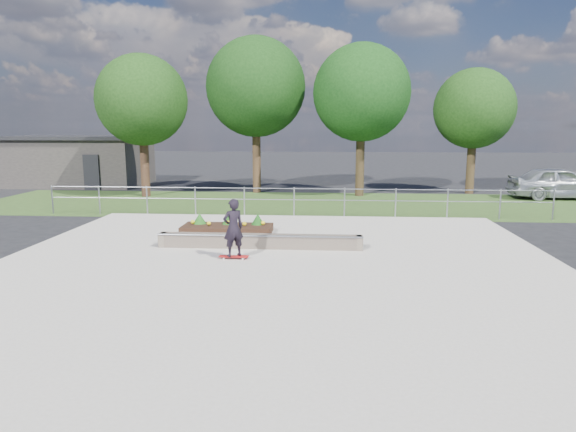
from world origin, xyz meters
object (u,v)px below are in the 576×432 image
object	(u,v)px
grind_ledge	(260,241)
planter_bed	(228,227)
parked_car	(559,183)
skateboarder	(233,228)

from	to	relation	value
grind_ledge	planter_bed	world-z (taller)	planter_bed
grind_ledge	parked_car	distance (m)	17.84
grind_ledge	parked_car	xyz separation A→B (m)	(13.49, 11.67, 0.55)
planter_bed	parked_car	distance (m)	17.66
parked_car	skateboarder	bearing A→B (deg)	132.47
grind_ledge	planter_bed	xyz separation A→B (m)	(-1.37, 2.14, -0.02)
skateboarder	parked_car	world-z (taller)	skateboarder
planter_bed	skateboarder	distance (m)	3.62
skateboarder	parked_car	distance (m)	19.12
parked_car	grind_ledge	bearing A→B (deg)	130.54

